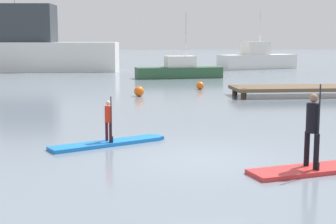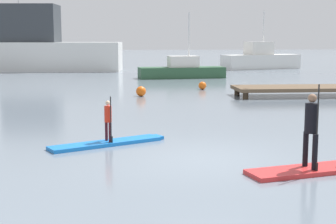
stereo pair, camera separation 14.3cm
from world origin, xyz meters
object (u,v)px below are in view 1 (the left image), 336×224
Objects in this scene: paddleboard_near at (109,143)px; paddler_child_solo at (109,119)px; fishing_boat_green_midground at (179,70)px; fishing_boat_white_large at (34,48)px; paddleboard_far at (323,168)px; motor_boat_small_navy at (257,59)px; mooring_buoy_mid at (139,91)px; mooring_buoy_near at (200,86)px; paddler_adult at (313,125)px.

paddler_child_solo is (0.01, -0.01, 0.70)m from paddleboard_near.
fishing_boat_white_large is at bearing 141.27° from fishing_boat_green_midground.
paddleboard_far is (4.87, -3.26, 0.00)m from paddleboard_near.
paddleboard_far is 38.51m from motor_boat_small_navy.
motor_boat_small_navy is 15.91× the size of mooring_buoy_mid.
paddler_child_solo is 24.06m from fishing_boat_green_midground.
mooring_buoy_near is 4.88m from mooring_buoy_mid.
fishing_boat_green_midground is 12.26m from mooring_buoy_mid.
paddler_child_solo is 0.68× the size of paddler_adult.
paddleboard_far is at bearing -76.81° from mooring_buoy_mid.
fishing_boat_green_midground reaches higher than paddleboard_near.
paddleboard_near is 34.27m from fishing_boat_white_large.
fishing_boat_green_midground reaches higher than paddler_child_solo.
paddler_child_solo is 2.80× the size of mooring_buoy_near.
fishing_boat_white_large is at bearing 108.05° from paddler_adult.
fishing_boat_white_large reaches higher than motor_boat_small_navy.
paddler_child_solo reaches higher than mooring_buoy_near.
fishing_boat_green_midground is (-0.03, 26.82, 0.55)m from paddleboard_far.
motor_boat_small_navy is at bearing 68.01° from paddleboard_near.
fishing_boat_white_large reaches higher than paddler_adult.
paddleboard_far is 0.44× the size of motor_boat_small_navy.
mooring_buoy_mid is (-3.22, 15.16, -0.80)m from paddler_adult.
fishing_boat_white_large is (-12.29, 36.66, 2.01)m from paddleboard_far.
fishing_boat_green_midground is (4.85, 23.56, 0.55)m from paddleboard_near.
paddleboard_far is at bearing -33.76° from paddler_child_solo.
paddler_adult is (-0.32, -0.09, 1.01)m from paddleboard_far.
fishing_boat_white_large is 2.39× the size of fishing_boat_green_midground.
fishing_boat_green_midground is 8.58m from mooring_buoy_near.
paddler_adult reaches higher than mooring_buoy_near.
fishing_boat_green_midground is 14.43× the size of mooring_buoy_near.
fishing_boat_white_large is (-11.98, 36.75, 1.01)m from paddler_adult.
motor_boat_small_navy is (8.96, 10.63, 0.34)m from fishing_boat_green_midground.
paddler_adult is at bearing -164.42° from paddleboard_far.
fishing_boat_white_large reaches higher than mooring_buoy_near.
mooring_buoy_near is at bearing 40.67° from mooring_buoy_mid.
paddler_child_solo is 0.35× the size of paddleboard_far.
motor_boat_small_navy is 25.62m from mooring_buoy_mid.
motor_boat_small_navy is at bearing 76.16° from paddler_adult.
motor_boat_small_navy is at bearing 60.88° from mooring_buoy_mid.
paddleboard_near is 0.70m from paddler_child_solo.
mooring_buoy_near is (0.49, 18.35, -0.83)m from paddler_adult.
paddler_adult is 0.29× the size of fishing_boat_green_midground.
paddler_child_solo is at bearing -77.46° from fishing_boat_white_large.
mooring_buoy_near is at bearing 89.46° from paddleboard_far.
mooring_buoy_mid reaches higher than paddleboard_far.
paddler_adult is at bearing -90.62° from fishing_boat_green_midground.
mooring_buoy_near is 0.88× the size of mooring_buoy_mid.
paddleboard_near is at bearing -101.62° from fishing_boat_green_midground.
mooring_buoy_mid is at bearing -119.12° from motor_boat_small_navy.
fishing_boat_white_large reaches higher than paddleboard_near.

